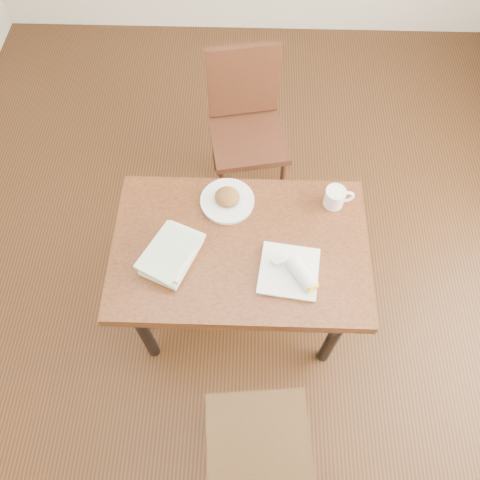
{
  "coord_description": "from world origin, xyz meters",
  "views": [
    {
      "loc": [
        0.03,
        -0.98,
        2.53
      ],
      "look_at": [
        0.0,
        0.0,
        0.8
      ],
      "focal_mm": 35.0,
      "sensor_mm": 36.0,
      "label": 1
    }
  ],
  "objects_px": {
    "table": "(240,256)",
    "plate_scone": "(227,200)",
    "chair_near": "(261,466)",
    "coffee_mug": "(336,197)",
    "plate_burrito": "(293,272)",
    "book_stack": "(172,254)",
    "chair_far": "(246,119)"
  },
  "relations": [
    {
      "from": "table",
      "to": "chair_far",
      "type": "relative_size",
      "value": 1.17
    },
    {
      "from": "plate_scone",
      "to": "book_stack",
      "type": "distance_m",
      "value": 0.37
    },
    {
      "from": "table",
      "to": "book_stack",
      "type": "xyz_separation_m",
      "value": [
        -0.29,
        -0.07,
        0.13
      ]
    },
    {
      "from": "chair_far",
      "to": "plate_scone",
      "type": "distance_m",
      "value": 0.75
    },
    {
      "from": "book_stack",
      "to": "table",
      "type": "bearing_deg",
      "value": 12.95
    },
    {
      "from": "plate_scone",
      "to": "book_stack",
      "type": "xyz_separation_m",
      "value": [
        -0.22,
        -0.29,
        0.01
      ]
    },
    {
      "from": "chair_far",
      "to": "plate_scone",
      "type": "relative_size",
      "value": 3.86
    },
    {
      "from": "coffee_mug",
      "to": "book_stack",
      "type": "relative_size",
      "value": 0.43
    },
    {
      "from": "chair_far",
      "to": "chair_near",
      "type": "bearing_deg",
      "value": -86.8
    },
    {
      "from": "chair_far",
      "to": "plate_burrito",
      "type": "bearing_deg",
      "value": -78.52
    },
    {
      "from": "table",
      "to": "plate_burrito",
      "type": "distance_m",
      "value": 0.28
    },
    {
      "from": "table",
      "to": "chair_near",
      "type": "distance_m",
      "value": 0.86
    },
    {
      "from": "plate_burrito",
      "to": "book_stack",
      "type": "xyz_separation_m",
      "value": [
        -0.51,
        0.07,
        0.01
      ]
    },
    {
      "from": "table",
      "to": "chair_far",
      "type": "bearing_deg",
      "value": 89.61
    },
    {
      "from": "table",
      "to": "coffee_mug",
      "type": "distance_m",
      "value": 0.5
    },
    {
      "from": "plate_scone",
      "to": "coffee_mug",
      "type": "xyz_separation_m",
      "value": [
        0.49,
        0.01,
        0.02
      ]
    },
    {
      "from": "plate_scone",
      "to": "coffee_mug",
      "type": "distance_m",
      "value": 0.49
    },
    {
      "from": "table",
      "to": "plate_scone",
      "type": "distance_m",
      "value": 0.26
    },
    {
      "from": "chair_far",
      "to": "plate_burrito",
      "type": "distance_m",
      "value": 1.11
    },
    {
      "from": "coffee_mug",
      "to": "plate_burrito",
      "type": "xyz_separation_m",
      "value": [
        -0.2,
        -0.37,
        -0.02
      ]
    },
    {
      "from": "plate_scone",
      "to": "chair_far",
      "type": "bearing_deg",
      "value": 84.34
    },
    {
      "from": "table",
      "to": "plate_scone",
      "type": "height_order",
      "value": "plate_scone"
    },
    {
      "from": "book_stack",
      "to": "plate_scone",
      "type": "bearing_deg",
      "value": 52.41
    },
    {
      "from": "chair_near",
      "to": "book_stack",
      "type": "bearing_deg",
      "value": 116.67
    },
    {
      "from": "chair_near",
      "to": "book_stack",
      "type": "height_order",
      "value": "chair_near"
    },
    {
      "from": "table",
      "to": "book_stack",
      "type": "distance_m",
      "value": 0.32
    },
    {
      "from": "coffee_mug",
      "to": "book_stack",
      "type": "distance_m",
      "value": 0.77
    },
    {
      "from": "table",
      "to": "coffee_mug",
      "type": "xyz_separation_m",
      "value": [
        0.42,
        0.24,
        0.14
      ]
    },
    {
      "from": "coffee_mug",
      "to": "plate_burrito",
      "type": "relative_size",
      "value": 0.5
    },
    {
      "from": "table",
      "to": "coffee_mug",
      "type": "relative_size",
      "value": 8.12
    },
    {
      "from": "chair_near",
      "to": "plate_burrito",
      "type": "distance_m",
      "value": 0.76
    },
    {
      "from": "coffee_mug",
      "to": "plate_burrito",
      "type": "height_order",
      "value": "coffee_mug"
    }
  ]
}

